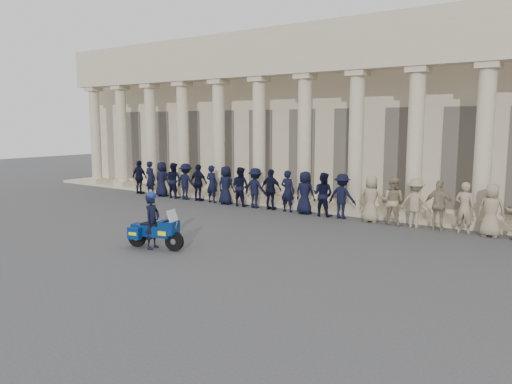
% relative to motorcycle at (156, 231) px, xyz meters
% --- Properties ---
extents(ground, '(90.00, 90.00, 0.00)m').
position_rel_motorcycle_xyz_m(ground, '(1.37, 1.37, -0.58)').
color(ground, '#3F3F42').
rests_on(ground, ground).
extents(building, '(40.00, 12.50, 9.00)m').
position_rel_motorcycle_xyz_m(building, '(1.37, 16.11, 3.95)').
color(building, '#C0AF90').
rests_on(building, ground).
extents(officer_rank, '(23.18, 0.73, 1.92)m').
position_rel_motorcycle_xyz_m(officer_rank, '(1.07, 8.24, 0.38)').
color(officer_rank, black).
rests_on(officer_rank, ground).
extents(motorcycle, '(2.06, 1.03, 1.34)m').
position_rel_motorcycle_xyz_m(motorcycle, '(0.00, 0.00, 0.00)').
color(motorcycle, black).
rests_on(motorcycle, ground).
extents(rider, '(0.56, 0.73, 1.88)m').
position_rel_motorcycle_xyz_m(rider, '(-0.11, -0.03, 0.35)').
color(rider, black).
rests_on(rider, ground).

